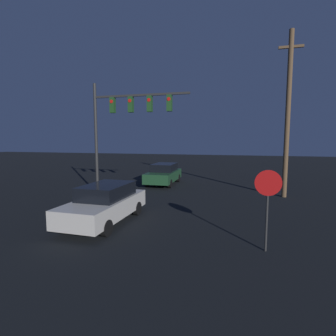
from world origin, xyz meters
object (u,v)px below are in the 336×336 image
(stop_sign, at_px, (268,194))
(utility_pole, at_px, (288,114))
(car_near, at_px, (105,203))
(car_far, at_px, (164,174))
(traffic_signal_mast, at_px, (123,117))

(stop_sign, bearing_deg, utility_pole, 78.11)
(car_near, distance_m, car_far, 9.60)
(car_near, xyz_separation_m, stop_sign, (6.17, -1.27, 0.97))
(car_far, height_order, stop_sign, stop_sign)
(car_far, relative_size, traffic_signal_mast, 0.67)
(car_near, bearing_deg, car_far, -87.54)
(car_far, bearing_deg, traffic_signal_mast, 75.50)
(utility_pole, bearing_deg, traffic_signal_mast, -166.35)
(car_far, bearing_deg, car_near, 90.66)
(car_far, height_order, traffic_signal_mast, traffic_signal_mast)
(traffic_signal_mast, relative_size, stop_sign, 2.69)
(traffic_signal_mast, bearing_deg, utility_pole, 13.65)
(car_far, distance_m, traffic_signal_mast, 6.23)
(car_far, distance_m, utility_pole, 9.50)
(stop_sign, xyz_separation_m, utility_pole, (1.78, 8.44, 3.14))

